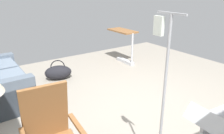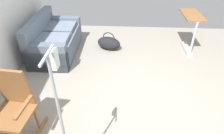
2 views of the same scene
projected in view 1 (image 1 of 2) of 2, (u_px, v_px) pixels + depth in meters
ground_plane at (139, 108)px, 3.56m from camera, size 6.50×6.50×0.00m
overbed_table at (124, 42)px, 5.55m from camera, size 0.84×0.41×0.84m
duffel_bag at (58, 72)px, 4.62m from camera, size 0.47×0.63×0.43m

